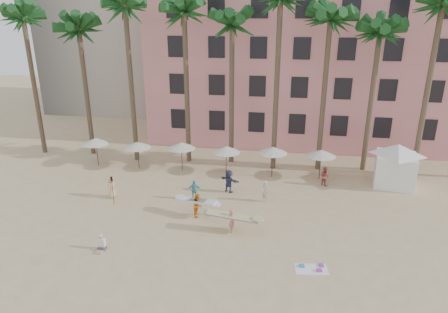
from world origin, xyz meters
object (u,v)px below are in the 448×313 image
Objects in this scene: cabana at (396,161)px; carrier_white at (198,204)px; pink_hotel at (318,64)px; carrier_yellow at (232,219)px.

cabana reaches higher than carrier_white.
pink_hotel is at bearing 113.61° from cabana.
carrier_white is at bearing -112.14° from pink_hotel.
carrier_yellow is (-6.04, -23.12, -7.06)m from pink_hotel.
pink_hotel is 12.37× the size of carrier_white.
cabana is at bearing 28.13° from carrier_white.
carrier_yellow is at bearing -104.63° from pink_hotel.
pink_hotel reaches higher than cabana.
cabana is at bearing 38.61° from carrier_yellow.
carrier_white is at bearing 147.03° from carrier_yellow.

